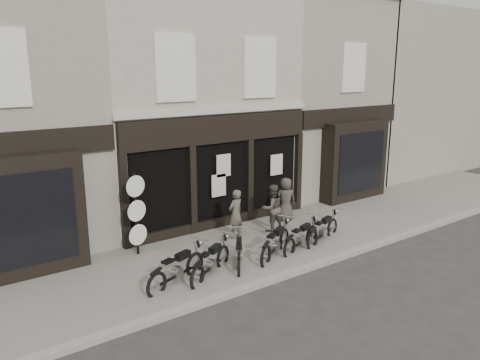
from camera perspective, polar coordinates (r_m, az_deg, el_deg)
ground_plane at (r=14.02m, az=4.54°, el=-9.18°), size 90.00×90.00×0.00m
pavement at (r=14.64m, az=2.24°, el=-7.88°), size 30.00×4.20×0.12m
kerb at (r=13.15m, az=8.13°, el=-10.57°), size 30.00×0.25×0.13m
central_building at (r=17.92m, az=-7.78°, el=9.18°), size 7.30×6.22×8.34m
neighbour_right at (r=21.61m, az=7.50°, el=9.81°), size 5.60×6.73×8.34m
filler_right at (r=27.89m, az=19.85°, el=10.07°), size 11.00×6.00×8.20m
motorcycle_0 at (r=12.11m, az=-7.65°, el=-10.97°), size 2.03×1.03×1.02m
motorcycle_1 at (r=12.47m, az=-3.55°, el=-10.17°), size 1.89×1.27×1.00m
motorcycle_2 at (r=13.10m, az=-0.13°, el=-9.11°), size 1.29×1.62×0.90m
motorcycle_3 at (r=13.69m, az=4.36°, el=-7.91°), size 1.95×1.29×1.03m
motorcycle_4 at (r=14.29m, az=7.48°, el=-7.18°), size 1.92×0.88×0.95m
motorcycle_5 at (r=14.99m, az=10.08°, el=-6.23°), size 1.96×0.91×0.97m
man_left at (r=14.80m, az=-0.54°, el=-4.15°), size 0.65×0.50×1.58m
man_centre at (r=15.45m, az=3.94°, el=-3.41°), size 0.84×0.69×1.58m
man_right at (r=16.54m, az=5.59°, el=-2.36°), size 0.87×0.71×1.55m
advert_sign_post at (r=13.71m, az=-12.48°, el=-4.45°), size 0.62×0.40×2.55m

